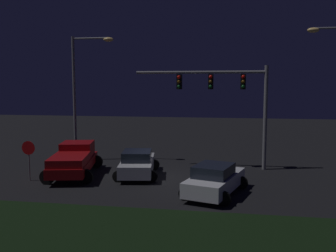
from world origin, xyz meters
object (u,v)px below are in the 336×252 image
car_sedan_far (215,180)px  car_sedan (137,163)px  street_lamp_left (82,83)px  pickup_truck (74,158)px  stop_sign (29,153)px  traffic_signal_gantry (226,91)px

car_sedan_far → car_sedan: bearing=73.0°
car_sedan_far → street_lamp_left: (-9.46, 6.87, 4.68)m
pickup_truck → stop_sign: stop_sign is taller
traffic_signal_gantry → street_lamp_left: street_lamp_left is taller
car_sedan_far → traffic_signal_gantry: bearing=12.7°
street_lamp_left → traffic_signal_gantry: bearing=-5.3°
car_sedan → car_sedan_far: (4.62, -3.07, 0.00)m
street_lamp_left → stop_sign: 7.09m
car_sedan_far → stop_sign: size_ratio=2.12×
pickup_truck → traffic_signal_gantry: 10.14m
car_sedan → street_lamp_left: 7.73m
pickup_truck → car_sedan: size_ratio=1.23×
car_sedan → traffic_signal_gantry: 7.14m
pickup_truck → street_lamp_left: bearing=2.8°
car_sedan → car_sedan_far: size_ratio=0.98×
pickup_truck → car_sedan_far: (8.35, -2.69, -0.26)m
car_sedan_far → pickup_truck: bearing=88.8°
traffic_signal_gantry → car_sedan_far: bearing=-93.9°
stop_sign → traffic_signal_gantry: bearing=25.0°
pickup_truck → car_sedan_far: size_ratio=1.20×
pickup_truck → street_lamp_left: 6.19m
car_sedan → stop_sign: stop_sign is taller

